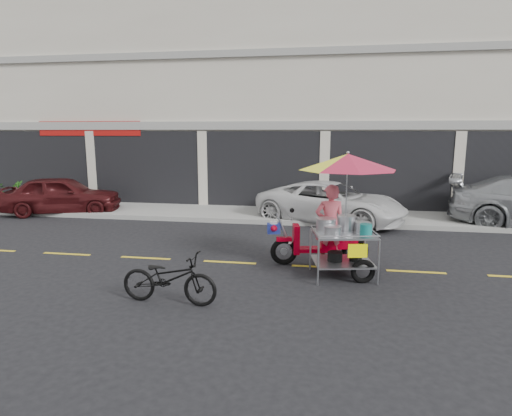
% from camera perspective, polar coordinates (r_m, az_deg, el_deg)
% --- Properties ---
extents(ground, '(90.00, 90.00, 0.00)m').
position_cam_1_polar(ground, '(9.45, 8.48, -7.79)').
color(ground, black).
extents(sidewalk, '(45.00, 3.00, 0.15)m').
position_cam_1_polar(sidewalk, '(14.77, 8.91, -0.94)').
color(sidewalk, gray).
rests_on(sidewalk, ground).
extents(shophouse_block, '(36.00, 8.11, 10.40)m').
position_cam_1_polar(shophouse_block, '(19.81, 17.85, 13.61)').
color(shophouse_block, beige).
rests_on(shophouse_block, ground).
extents(centerline, '(42.00, 0.10, 0.01)m').
position_cam_1_polar(centerline, '(9.45, 8.48, -7.76)').
color(centerline, gold).
rests_on(centerline, ground).
extents(maroon_sedan, '(4.26, 2.70, 1.35)m').
position_cam_1_polar(maroon_sedan, '(16.60, -24.47, 1.60)').
color(maroon_sedan, '#3D0F11').
rests_on(maroon_sedan, ground).
extents(white_pickup, '(5.18, 3.75, 1.31)m').
position_cam_1_polar(white_pickup, '(13.88, 9.99, 0.75)').
color(white_pickup, silver).
rests_on(white_pickup, ground).
extents(plant_short, '(0.64, 0.64, 0.86)m').
position_cam_1_polar(plant_short, '(19.05, -29.14, 1.92)').
color(plant_short, '#1B4510').
rests_on(plant_short, sidewalk).
extents(near_bicycle, '(1.72, 0.68, 0.89)m').
position_cam_1_polar(near_bicycle, '(7.50, -11.52, -9.16)').
color(near_bicycle, black).
rests_on(near_bicycle, ground).
extents(food_vendor_rig, '(2.80, 2.27, 2.53)m').
position_cam_1_polar(food_vendor_rig, '(8.88, 11.04, 1.49)').
color(food_vendor_rig, black).
rests_on(food_vendor_rig, ground).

